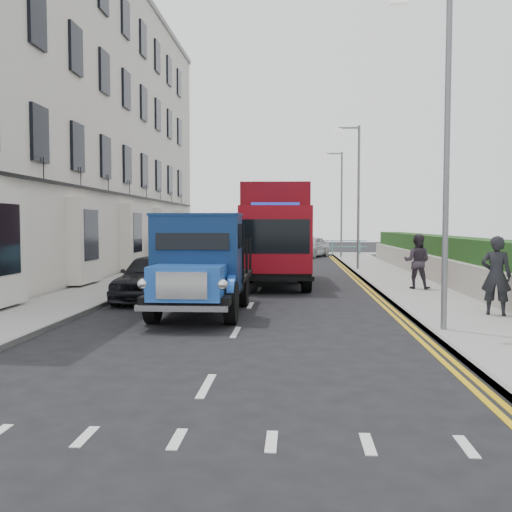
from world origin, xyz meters
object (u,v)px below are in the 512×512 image
bedford_lorry (198,271)px  red_lorry (275,231)px  parked_car_front (153,277)px  lamp_mid (356,189)px  pedestrian_east_near (496,276)px  lamp_far (340,198)px  lamp_near (441,139)px

bedford_lorry → red_lorry: 8.42m
parked_car_front → lamp_mid: bearing=59.4°
bedford_lorry → pedestrian_east_near: 7.11m
lamp_mid → lamp_far: (0.00, 10.00, 0.00)m
lamp_near → bedford_lorry: 6.28m
bedford_lorry → pedestrian_east_near: size_ratio=2.81×
red_lorry → parked_car_front: (-3.48, -5.11, -1.31)m
red_lorry → parked_car_front: 6.32m
lamp_mid → pedestrian_east_near: size_ratio=3.71×
lamp_far → lamp_near: bearing=-90.0°
lamp_far → pedestrian_east_near: size_ratio=3.71×
lamp_mid → lamp_far: size_ratio=1.00×
lamp_mid → pedestrian_east_near: bearing=-82.6°
lamp_near → lamp_mid: same height
red_lorry → pedestrian_east_near: size_ratio=3.87×
red_lorry → pedestrian_east_near: red_lorry is taller
red_lorry → lamp_mid: bearing=56.2°
lamp_mid → bedford_lorry: 15.38m
parked_car_front → pedestrian_east_near: size_ratio=2.19×
pedestrian_east_near → lamp_far: bearing=-63.2°
lamp_mid → lamp_near: bearing=-90.0°
lamp_near → pedestrian_east_near: bearing=47.1°
lamp_mid → lamp_far: same height
pedestrian_east_near → bedford_lorry: bearing=23.6°
lamp_near → bedford_lorry: bearing=160.8°
lamp_near → lamp_far: (0.00, 26.00, 0.00)m
lamp_far → parked_car_front: (-7.18, -21.05, -3.29)m
lamp_mid → bedford_lorry: bearing=-110.5°
red_lorry → bedford_lorry: bearing=-102.9°
bedford_lorry → lamp_mid: bearing=69.7°
lamp_far → bedford_lorry: 24.89m
lamp_near → lamp_mid: 16.00m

